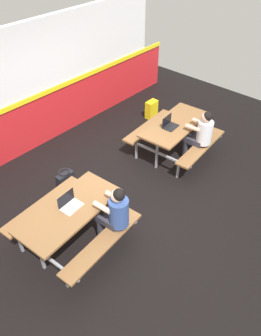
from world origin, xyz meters
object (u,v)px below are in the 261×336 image
at_px(laptop_silver, 70,204).
at_px(backpack_dark, 151,109).
at_px(student_nearer, 115,212).
at_px(student_further, 201,133).
at_px(laptop_dark, 169,125).
at_px(picnic_table_left, 71,217).
at_px(tote_bag_bright, 66,181).
at_px(picnic_table_right, 175,130).

height_order(laptop_silver, backpack_dark, laptop_silver).
height_order(student_nearer, student_further, same).
height_order(student_further, laptop_dark, student_further).
bearing_deg(laptop_silver, picnic_table_left, -140.98).
bearing_deg(student_nearer, laptop_dark, 17.78).
relative_size(student_further, tote_bag_bright, 2.81).
bearing_deg(student_further, laptop_dark, 115.29).
distance_m(picnic_table_left, picnic_table_right, 3.01).
bearing_deg(student_further, laptop_silver, 173.01).
height_order(picnic_table_right, laptop_dark, laptop_dark).
xyz_separation_m(student_nearer, backpack_dark, (3.41, 2.03, -0.49)).
bearing_deg(laptop_dark, tote_bag_bright, 158.76).
relative_size(laptop_silver, backpack_dark, 0.76).
bearing_deg(laptop_silver, laptop_dark, 4.15).
height_order(student_nearer, backpack_dark, student_nearer).
distance_m(student_nearer, laptop_silver, 0.69).
distance_m(picnic_table_left, student_further, 3.12).
height_order(laptop_silver, laptop_dark, same).
relative_size(backpack_dark, tote_bag_bright, 1.02).
xyz_separation_m(student_nearer, laptop_dark, (2.39, 0.77, 0.08)).
bearing_deg(student_further, picnic_table_right, 100.00).
xyz_separation_m(picnic_table_right, student_further, (0.10, -0.55, 0.13)).
relative_size(student_nearer, tote_bag_bright, 2.81).
height_order(picnic_table_left, student_further, student_further).
xyz_separation_m(picnic_table_right, tote_bag_bright, (-2.27, 0.84, -0.38)).
distance_m(student_further, tote_bag_bright, 2.80).
relative_size(laptop_silver, tote_bag_bright, 0.78).
distance_m(picnic_table_left, backpack_dark, 4.15).
distance_m(student_further, laptop_silver, 3.07).
xyz_separation_m(laptop_dark, backpack_dark, (1.02, 1.26, -0.57)).
relative_size(student_further, laptop_silver, 3.59).
bearing_deg(tote_bag_bright, student_further, -30.40).
bearing_deg(laptop_dark, student_nearer, -162.22).
distance_m(picnic_table_left, tote_bag_bright, 1.34).
relative_size(picnic_table_left, student_nearer, 1.41).
relative_size(student_nearer, laptop_dark, 3.59).
bearing_deg(student_nearer, picnic_table_left, 129.61).
bearing_deg(backpack_dark, student_further, -112.12).
height_order(picnic_table_right, backpack_dark, picnic_table_right).
relative_size(picnic_table_right, student_nearer, 1.41).
height_order(picnic_table_right, student_further, student_further).
bearing_deg(student_nearer, laptop_silver, 124.09).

